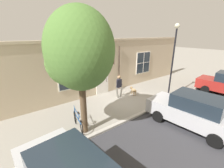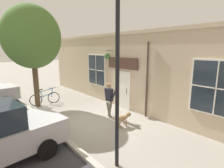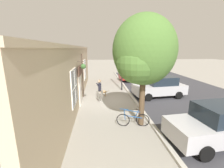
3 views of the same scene
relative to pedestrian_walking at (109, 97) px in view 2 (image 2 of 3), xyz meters
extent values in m
plane|color=gray|center=(0.74, 0.06, -1.03)|extent=(90.00, 90.00, 0.00)
cube|color=#B2ADA3|center=(2.74, 0.06, -0.97)|extent=(0.20, 28.00, 0.12)
cube|color=#C6B293|center=(-1.61, 0.06, 0.99)|extent=(0.30, 18.00, 4.04)
cube|color=#C6B293|center=(-1.61, 0.06, 3.08)|extent=(0.42, 18.00, 0.16)
cube|color=white|center=(-1.44, -0.53, 0.02)|extent=(0.10, 1.10, 2.10)
cube|color=#232D38|center=(-1.41, -0.53, -0.03)|extent=(0.03, 0.90, 1.90)
cylinder|color=#47382D|center=(-1.35, -0.18, 0.02)|extent=(0.03, 0.03, 0.30)
cube|color=#4C3328|center=(-1.34, -0.53, 1.52)|extent=(0.08, 2.20, 0.60)
cylinder|color=#47382D|center=(-1.38, 1.15, 0.78)|extent=(0.09, 0.09, 3.63)
cylinder|color=#47382D|center=(-1.22, -1.44, 2.19)|extent=(0.44, 0.04, 0.04)
cylinder|color=#47382D|center=(-1.04, -1.44, 2.01)|extent=(0.01, 0.01, 0.34)
cone|color=#2D2823|center=(-1.04, -1.44, 1.79)|extent=(0.32, 0.32, 0.18)
sphere|color=#3D6B33|center=(-1.04, -1.44, 1.88)|extent=(0.34, 0.34, 0.34)
cube|color=white|center=(-1.44, -3.04, 0.92)|extent=(0.08, 1.82, 2.02)
cube|color=#232D38|center=(-1.41, -3.04, 0.92)|extent=(0.03, 1.70, 1.90)
cube|color=white|center=(-1.39, -3.04, 0.92)|extent=(0.04, 0.04, 1.90)
cube|color=white|center=(-1.39, -3.04, 0.92)|extent=(0.04, 1.70, 0.04)
cube|color=white|center=(-1.44, 4.16, 0.92)|extent=(0.08, 1.82, 2.02)
cube|color=#232D38|center=(-1.41, 4.16, 0.92)|extent=(0.03, 1.70, 1.90)
cube|color=white|center=(-1.39, 4.16, 0.92)|extent=(0.04, 0.04, 1.90)
cube|color=white|center=(-1.39, 4.16, 0.92)|extent=(0.04, 1.70, 0.04)
cylinder|color=#6B665B|center=(-0.11, -0.08, -0.62)|extent=(0.30, 0.14, 0.83)
cylinder|color=#6B665B|center=(0.12, 0.08, -0.62)|extent=(0.30, 0.14, 0.83)
cube|color=black|center=(0.00, 0.00, 0.09)|extent=(0.23, 0.35, 0.60)
sphere|color=tan|center=(-0.02, 0.00, 0.55)|extent=(0.23, 0.23, 0.23)
sphere|color=brown|center=(0.01, 0.00, 0.57)|extent=(0.22, 0.22, 0.22)
cylinder|color=black|center=(0.05, -0.23, 0.11)|extent=(0.16, 0.09, 0.57)
cylinder|color=black|center=(-0.10, 0.23, 0.13)|extent=(0.33, 0.09, 0.52)
ellipsoid|color=#997A51|center=(0.33, 1.22, -0.64)|extent=(0.62, 0.37, 0.25)
cylinder|color=#997A51|center=(0.14, 1.17, -0.89)|extent=(0.06, 0.06, 0.28)
cylinder|color=#997A51|center=(0.17, 1.33, -0.89)|extent=(0.06, 0.06, 0.28)
cylinder|color=#997A51|center=(0.49, 1.11, -0.89)|extent=(0.06, 0.06, 0.28)
cylinder|color=#997A51|center=(0.51, 1.27, -0.89)|extent=(0.06, 0.06, 0.28)
sphere|color=#997A51|center=(-0.02, 1.28, -0.55)|extent=(0.21, 0.21, 0.21)
cone|color=#997A51|center=(-0.13, 1.30, -0.57)|extent=(0.11, 0.11, 0.09)
cone|color=#997A51|center=(-0.02, 1.23, -0.45)|extent=(0.06, 0.06, 0.07)
cone|color=#997A51|center=(0.00, 1.33, -0.45)|extent=(0.06, 0.06, 0.07)
cylinder|color=#997A51|center=(0.69, 1.15, -0.59)|extent=(0.21, 0.07, 0.14)
cylinder|color=brown|center=(2.16, -3.97, 0.39)|extent=(0.29, 0.29, 2.85)
ellipsoid|color=#4C7533|center=(2.16, -3.97, 2.91)|extent=(3.12, 2.81, 3.43)
sphere|color=#4C7533|center=(1.75, -4.27, 2.37)|extent=(2.06, 2.06, 2.06)
torus|color=black|center=(1.17, -4.03, -0.70)|extent=(0.69, 0.24, 0.70)
torus|color=black|center=(2.20, -4.16, -0.70)|extent=(0.69, 0.24, 0.70)
cylinder|color=#1E4C8C|center=(1.68, -4.10, -0.50)|extent=(0.98, 0.16, 0.19)
cylinder|color=#1E4C8C|center=(1.86, -4.12, -0.36)|extent=(0.23, 0.06, 0.47)
cylinder|color=#1E4C8C|center=(1.63, -4.09, -0.18)|extent=(0.83, 0.14, 0.17)
cylinder|color=#1E4C8C|center=(1.24, -4.04, -0.38)|extent=(0.11, 0.05, 0.58)
cylinder|color=#1E4C8C|center=(1.21, -4.04, -0.08)|extent=(0.45, 0.15, 0.03)
ellipsoid|color=black|center=(1.86, -4.12, -0.10)|extent=(0.26, 0.13, 0.10)
cylinder|color=black|center=(3.56, -5.12, -0.72)|extent=(0.63, 0.24, 0.62)
cylinder|color=black|center=(3.78, -0.40, -0.72)|extent=(0.63, 0.24, 0.62)
cylinder|color=black|center=(3.61, 1.35, -0.72)|extent=(0.63, 0.24, 0.62)
cylinder|color=black|center=(2.23, 2.99, 1.40)|extent=(0.11, 0.11, 4.87)
camera|label=1|loc=(7.94, -6.70, 3.55)|focal=24.00mm
camera|label=2|loc=(5.25, 6.29, 2.27)|focal=28.00mm
camera|label=3|loc=(-0.11, -11.23, 2.99)|focal=24.00mm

